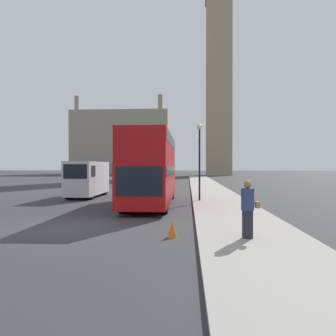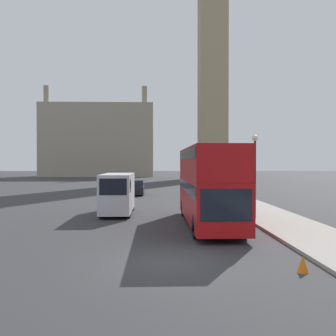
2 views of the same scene
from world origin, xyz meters
name	(u,v)px [view 1 (image 1 of 2)]	position (x,y,z in m)	size (l,w,h in m)	color
ground_plane	(67,228)	(0.00, 0.00, 0.00)	(300.00, 300.00, 0.00)	#333335
sidewalk_strip	(244,228)	(6.83, 0.00, 0.07)	(3.65, 120.00, 0.15)	#9E998E
clock_tower	(219,41)	(12.53, 71.79, 34.18)	(6.67, 6.84, 66.59)	tan
building_block_distant	(121,143)	(-15.26, 84.83, 9.27)	(28.43, 11.03, 22.54)	#9E937F
red_double_decker_bus	(151,166)	(2.44, 7.63, 2.40)	(2.51, 10.51, 4.31)	#A80F11
white_van	(87,178)	(-3.07, 12.35, 1.46)	(1.98, 5.73, 2.74)	silver
pedestrian	(248,209)	(6.58, -2.07, 1.05)	(0.56, 0.40, 1.81)	#23232D
street_lamp	(200,149)	(5.46, 9.10, 3.50)	(0.36, 0.36, 5.00)	black
parked_sedan	(129,179)	(-2.61, 27.67, 0.71)	(1.71, 4.27, 1.57)	black
traffic_cone	(172,229)	(4.16, -1.43, 0.28)	(0.36, 0.36, 0.55)	orange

